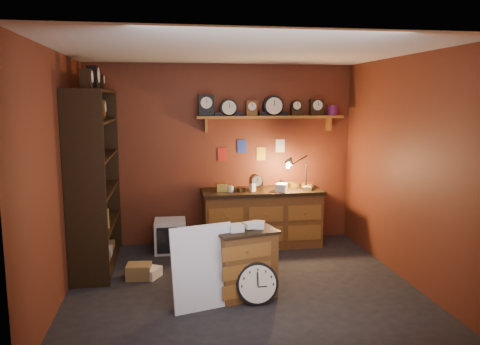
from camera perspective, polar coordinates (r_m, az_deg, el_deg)
name	(u,v)px	position (r m, az deg, el deg)	size (l,w,h in m)	color
floor	(241,285)	(5.71, 0.14, -13.53)	(4.00, 4.00, 0.00)	black
room_shell	(244,139)	(5.41, 0.43, 4.04)	(4.02, 3.62, 2.71)	maroon
shelving_unit	(92,172)	(6.33, -17.58, 0.07)	(0.47, 1.60, 2.58)	black
workbench	(262,214)	(7.04, 2.67, -5.13)	(1.79, 0.66, 1.36)	brown
low_cabinet	(243,258)	(5.33, 0.37, -10.42)	(0.79, 0.71, 0.85)	brown
big_round_clock	(257,284)	(5.15, 2.09, -13.40)	(0.46, 0.16, 0.46)	black
white_panel	(204,307)	(5.18, -4.46, -16.00)	(0.68, 0.03, 0.90)	silver
mini_fridge	(170,236)	(6.88, -8.49, -7.64)	(0.45, 0.47, 0.46)	silver
floor_box_a	(139,271)	(6.00, -12.22, -11.68)	(0.29, 0.25, 0.18)	olive
floor_box_b	(150,273)	(6.01, -10.88, -11.90)	(0.21, 0.25, 0.12)	white
floor_box_c	(202,265)	(6.12, -4.66, -11.13)	(0.23, 0.19, 0.17)	olive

